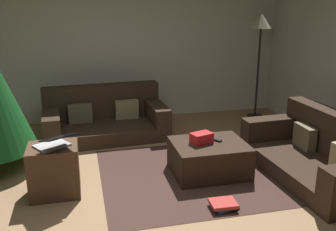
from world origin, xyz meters
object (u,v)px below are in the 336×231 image
at_px(ottoman, 209,158).
at_px(tv_remote, 216,140).
at_px(gift_box, 201,138).
at_px(couch_right, 320,154).
at_px(couch_left, 105,118).
at_px(side_table, 54,170).
at_px(corner_lamp, 261,30).
at_px(laptop, 54,142).
at_px(book_stack, 224,205).

bearing_deg(ottoman, tv_remote, 31.63).
bearing_deg(gift_box, couch_right, -15.41).
bearing_deg(couch_right, couch_left, 47.00).
height_order(couch_left, side_table, couch_left).
relative_size(couch_left, couch_right, 0.99).
bearing_deg(couch_right, tv_remote, 67.48).
relative_size(tv_remote, corner_lamp, 0.09).
height_order(gift_box, side_table, side_table).
relative_size(laptop, corner_lamp, 0.29).
xyz_separation_m(laptop, book_stack, (1.64, -0.67, -0.57)).
relative_size(ottoman, gift_box, 3.52).
height_order(gift_box, book_stack, gift_box).
height_order(ottoman, laptop, laptop).
relative_size(ottoman, side_table, 1.59).
bearing_deg(corner_lamp, gift_box, -130.34).
bearing_deg(corner_lamp, book_stack, -121.30).
bearing_deg(laptop, couch_right, -3.96).
height_order(couch_left, corner_lamp, corner_lamp).
height_order(ottoman, book_stack, ottoman).
bearing_deg(side_table, ottoman, 3.15).
bearing_deg(tv_remote, couch_right, -53.43).
distance_m(tv_remote, laptop, 1.89).
bearing_deg(tv_remote, corner_lamp, 18.89).
distance_m(tv_remote, book_stack, 0.98).
bearing_deg(ottoman, couch_right, -15.80).
xyz_separation_m(gift_box, side_table, (-1.70, -0.12, -0.18)).
height_order(ottoman, side_table, side_table).
height_order(tv_remote, laptop, laptop).
relative_size(book_stack, corner_lamp, 0.16).
bearing_deg(side_table, couch_right, -4.88).
xyz_separation_m(tv_remote, corner_lamp, (1.50, 1.95, 1.15)).
relative_size(tv_remote, side_table, 0.29).
distance_m(ottoman, book_stack, 0.85).
distance_m(couch_left, ottoman, 2.02).
bearing_deg(laptop, gift_box, 5.76).
bearing_deg(tv_remote, book_stack, -137.96).
xyz_separation_m(ottoman, gift_box, (-0.10, 0.02, 0.26)).
bearing_deg(corner_lamp, tv_remote, -127.52).
relative_size(couch_left, book_stack, 6.36).
height_order(couch_left, book_stack, couch_left).
height_order(gift_box, laptop, laptop).
distance_m(ottoman, gift_box, 0.28).
relative_size(couch_left, ottoman, 2.14).
relative_size(side_table, corner_lamp, 0.30).
distance_m(couch_left, couch_right, 3.15).
height_order(couch_right, side_table, couch_right).
bearing_deg(ottoman, couch_left, 123.88).
distance_m(ottoman, laptop, 1.82).
bearing_deg(gift_box, corner_lamp, 49.66).
bearing_deg(couch_right, gift_box, 71.90).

